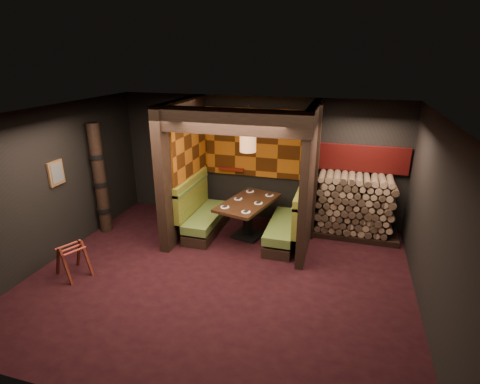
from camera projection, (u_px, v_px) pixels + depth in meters
name	position (u px, v px, depth m)	size (l,w,h in m)	color
floor	(219.00, 278.00, 6.59)	(6.50, 5.50, 0.02)	black
ceiling	(216.00, 114.00, 5.59)	(6.50, 5.50, 0.02)	black
wall_back	(258.00, 160.00, 8.57)	(6.50, 0.02, 2.85)	black
wall_front	(123.00, 306.00, 3.60)	(6.50, 0.02, 2.85)	black
wall_left	(52.00, 184.00, 6.94)	(0.02, 5.50, 2.85)	black
wall_right	(437.00, 227.00, 5.23)	(0.02, 5.50, 2.85)	black
partition_left	(184.00, 168.00, 7.93)	(0.20, 2.20, 2.85)	black
partition_right	(310.00, 178.00, 7.28)	(0.15, 2.10, 2.85)	black
header_beam	(229.00, 122.00, 6.31)	(2.85, 0.18, 0.44)	black
tapa_back_panel	(256.00, 143.00, 8.40)	(2.40, 0.06, 1.55)	#9A4D0E
tapa_side_panel	(191.00, 147.00, 7.90)	(0.04, 1.85, 1.45)	#9A4D0E
lacquer_shelf	(231.00, 169.00, 8.72)	(0.60, 0.12, 0.07)	#5E150A
booth_bench_left	(202.00, 215.00, 8.18)	(0.68, 1.60, 1.14)	black
booth_bench_right	(288.00, 225.00, 7.69)	(0.68, 1.60, 1.14)	black
dining_table	(248.00, 212.00, 7.89)	(1.18, 1.69, 0.81)	black
place_settings	(248.00, 201.00, 7.80)	(0.90, 1.32, 0.03)	white
pendant_lamp	(248.00, 140.00, 7.31)	(0.32, 0.32, 0.96)	#A96C3C
framed_picture	(56.00, 173.00, 6.95)	(0.05, 0.36, 0.46)	brown
luggage_rack	(72.00, 258.00, 6.58)	(0.72, 0.63, 0.65)	#4D180E
totem_column	(100.00, 180.00, 7.96)	(0.31, 0.31, 2.40)	black
firewood_stack	(358.00, 207.00, 7.86)	(1.73, 0.70, 1.36)	black
mosaic_header	(363.00, 159.00, 7.83)	(1.83, 0.10, 0.56)	maroon
bay_front_post	(316.00, 175.00, 7.49)	(0.08, 0.08, 2.85)	black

